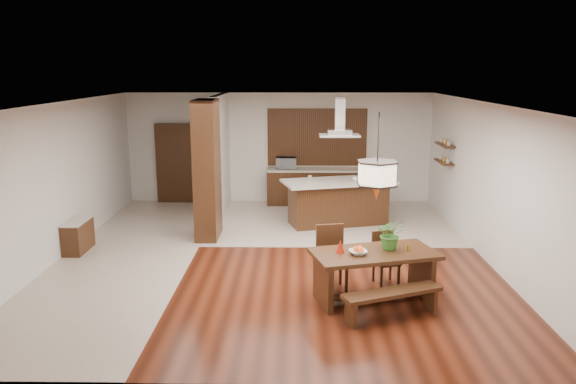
{
  "coord_description": "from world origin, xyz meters",
  "views": [
    {
      "loc": [
        0.45,
        -10.25,
        3.51
      ],
      "look_at": [
        0.3,
        0.0,
        1.25
      ],
      "focal_mm": 35.0,
      "sensor_mm": 36.0,
      "label": 1
    }
  ],
  "objects_px": {
    "range_hood": "(340,117)",
    "dining_table": "(374,265)",
    "pendant_lantern": "(378,157)",
    "microwave": "(286,163)",
    "hallway_console": "(78,236)",
    "fruit_bowl": "(358,252)",
    "dining_chair_right": "(386,259)",
    "foliage_plant": "(391,234)",
    "island_cup": "(355,179)",
    "dining_bench": "(392,304)",
    "kitchen_island": "(338,202)",
    "dining_chair_left": "(333,259)"
  },
  "relations": [
    {
      "from": "pendant_lantern",
      "to": "kitchen_island",
      "type": "distance_m",
      "value": 4.68
    },
    {
      "from": "kitchen_island",
      "to": "island_cup",
      "type": "relative_size",
      "value": 21.5
    },
    {
      "from": "foliage_plant",
      "to": "microwave",
      "type": "height_order",
      "value": "foliage_plant"
    },
    {
      "from": "dining_table",
      "to": "microwave",
      "type": "xyz_separation_m",
      "value": [
        -1.46,
        6.33,
        0.52
      ]
    },
    {
      "from": "dining_chair_right",
      "to": "range_hood",
      "type": "xyz_separation_m",
      "value": [
        -0.53,
        3.68,
        2.03
      ]
    },
    {
      "from": "pendant_lantern",
      "to": "fruit_bowl",
      "type": "bearing_deg",
      "value": -154.14
    },
    {
      "from": "dining_table",
      "to": "fruit_bowl",
      "type": "bearing_deg",
      "value": -154.14
    },
    {
      "from": "dining_bench",
      "to": "pendant_lantern",
      "type": "xyz_separation_m",
      "value": [
        -0.18,
        0.66,
        2.03
      ]
    },
    {
      "from": "hallway_console",
      "to": "fruit_bowl",
      "type": "height_order",
      "value": "fruit_bowl"
    },
    {
      "from": "dining_chair_right",
      "to": "range_hood",
      "type": "distance_m",
      "value": 4.23
    },
    {
      "from": "dining_bench",
      "to": "dining_chair_right",
      "type": "xyz_separation_m",
      "value": [
        0.12,
        1.33,
        0.22
      ]
    },
    {
      "from": "pendant_lantern",
      "to": "island_cup",
      "type": "distance_m",
      "value": 4.41
    },
    {
      "from": "island_cup",
      "to": "microwave",
      "type": "height_order",
      "value": "microwave"
    },
    {
      "from": "dining_bench",
      "to": "island_cup",
      "type": "height_order",
      "value": "island_cup"
    },
    {
      "from": "pendant_lantern",
      "to": "hallway_console",
      "type": "bearing_deg",
      "value": 157.21
    },
    {
      "from": "dining_table",
      "to": "pendant_lantern",
      "type": "xyz_separation_m",
      "value": [
        0.0,
        0.0,
        1.67
      ]
    },
    {
      "from": "dining_chair_right",
      "to": "pendant_lantern",
      "type": "xyz_separation_m",
      "value": [
        -0.3,
        -0.68,
        1.81
      ]
    },
    {
      "from": "dining_table",
      "to": "dining_chair_right",
      "type": "distance_m",
      "value": 0.76
    },
    {
      "from": "pendant_lantern",
      "to": "dining_bench",
      "type": "bearing_deg",
      "value": -74.78
    },
    {
      "from": "foliage_plant",
      "to": "range_hood",
      "type": "distance_m",
      "value": 4.49
    },
    {
      "from": "fruit_bowl",
      "to": "island_cup",
      "type": "xyz_separation_m",
      "value": [
        0.4,
        4.38,
        0.27
      ]
    },
    {
      "from": "dining_chair_left",
      "to": "kitchen_island",
      "type": "relative_size",
      "value": 0.38
    },
    {
      "from": "range_hood",
      "to": "microwave",
      "type": "height_order",
      "value": "range_hood"
    },
    {
      "from": "hallway_console",
      "to": "kitchen_island",
      "type": "xyz_separation_m",
      "value": [
        5.23,
        2.06,
        0.21
      ]
    },
    {
      "from": "hallway_console",
      "to": "dining_chair_right",
      "type": "xyz_separation_m",
      "value": [
        5.76,
        -1.61,
        0.12
      ]
    },
    {
      "from": "kitchen_island",
      "to": "dining_chair_right",
      "type": "bearing_deg",
      "value": -97.09
    },
    {
      "from": "dining_table",
      "to": "island_cup",
      "type": "distance_m",
      "value": 4.28
    },
    {
      "from": "kitchen_island",
      "to": "pendant_lantern",
      "type": "bearing_deg",
      "value": -102.31
    },
    {
      "from": "dining_chair_left",
      "to": "foliage_plant",
      "type": "distance_m",
      "value": 1.05
    },
    {
      "from": "hallway_console",
      "to": "fruit_bowl",
      "type": "bearing_deg",
      "value": -24.99
    },
    {
      "from": "foliage_plant",
      "to": "island_cup",
      "type": "bearing_deg",
      "value": 91.79
    },
    {
      "from": "pendant_lantern",
      "to": "island_cup",
      "type": "bearing_deg",
      "value": 88.19
    },
    {
      "from": "pendant_lantern",
      "to": "range_hood",
      "type": "distance_m",
      "value": 4.37
    },
    {
      "from": "island_cup",
      "to": "hallway_console",
      "type": "bearing_deg",
      "value": -160.72
    },
    {
      "from": "dining_table",
      "to": "foliage_plant",
      "type": "distance_m",
      "value": 0.54
    },
    {
      "from": "hallway_console",
      "to": "range_hood",
      "type": "xyz_separation_m",
      "value": [
        5.23,
        2.06,
        2.15
      ]
    },
    {
      "from": "dining_bench",
      "to": "foliage_plant",
      "type": "height_order",
      "value": "foliage_plant"
    },
    {
      "from": "range_hood",
      "to": "dining_table",
      "type": "bearing_deg",
      "value": -87.0
    },
    {
      "from": "dining_bench",
      "to": "range_hood",
      "type": "height_order",
      "value": "range_hood"
    },
    {
      "from": "dining_bench",
      "to": "microwave",
      "type": "height_order",
      "value": "microwave"
    },
    {
      "from": "dining_bench",
      "to": "foliage_plant",
      "type": "relative_size",
      "value": 3.08
    },
    {
      "from": "hallway_console",
      "to": "foliage_plant",
      "type": "xyz_separation_m",
      "value": [
        5.72,
        -2.16,
        0.71
      ]
    },
    {
      "from": "pendant_lantern",
      "to": "microwave",
      "type": "xyz_separation_m",
      "value": [
        -1.46,
        6.33,
        -1.15
      ]
    },
    {
      "from": "range_hood",
      "to": "island_cup",
      "type": "height_order",
      "value": "range_hood"
    },
    {
      "from": "hallway_console",
      "to": "range_hood",
      "type": "height_order",
      "value": "range_hood"
    },
    {
      "from": "dining_bench",
      "to": "dining_chair_right",
      "type": "distance_m",
      "value": 1.36
    },
    {
      "from": "dining_chair_right",
      "to": "range_hood",
      "type": "relative_size",
      "value": 0.97
    },
    {
      "from": "fruit_bowl",
      "to": "range_hood",
      "type": "bearing_deg",
      "value": 89.55
    },
    {
      "from": "pendant_lantern",
      "to": "kitchen_island",
      "type": "bearing_deg",
      "value": 93.0
    },
    {
      "from": "hallway_console",
      "to": "microwave",
      "type": "relative_size",
      "value": 1.65
    }
  ]
}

